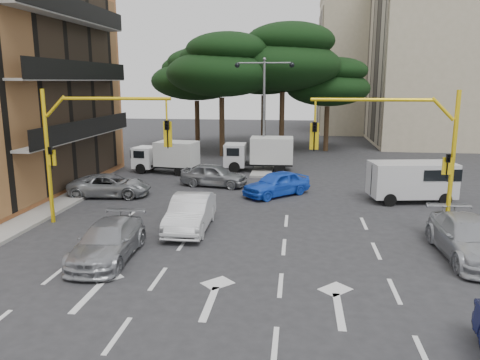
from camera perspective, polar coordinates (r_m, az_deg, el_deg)
The scene contains 20 objects.
ground at distance 18.62m, azimuth -0.84°, elevation -7.90°, with size 120.00×120.00×0.00m, color #28282B.
median_strip at distance 34.01m, azimuth 2.86°, elevation 1.39°, with size 1.40×6.00×0.15m, color gray.
apartment_beige_far at distance 62.27m, azimuth 17.27°, elevation 13.35°, with size 16.20×12.15×16.70m.
pine_left_near at distance 39.82m, azimuth -2.20°, elevation 13.83°, with size 9.15×9.15×10.23m.
pine_center at distance 41.36m, azimuth 5.34°, elevation 14.69°, with size 9.98×9.98×11.16m.
pine_left_far at distance 44.30m, azimuth -5.27°, elevation 12.71°, with size 8.32×8.32×9.30m.
pine_right at distance 43.37m, azimuth 10.77°, elevation 11.66°, with size 7.49×7.49×8.37m.
pine_back at distance 46.43m, azimuth 2.99°, elevation 13.57°, with size 9.15×9.15×10.23m.
signal_mast_right at distance 19.97m, azimuth 19.74°, elevation 4.24°, with size 5.79×0.37×6.00m.
signal_mast_left at distance 21.56m, azimuth -18.40°, elevation 4.86°, with size 5.79×0.37×6.00m.
street_lamp_center at distance 33.44m, azimuth 2.95°, elevation 10.44°, with size 4.16×0.36×7.77m.
car_white_hatch at distance 20.37m, azimuth -6.05°, elevation -4.00°, with size 1.58×4.53×1.49m, color silver.
car_blue_compact at distance 26.27m, azimuth 4.49°, elevation -0.43°, with size 1.64×4.06×1.38m, color blue.
car_silver_wagon at distance 17.68m, azimuth -15.79°, elevation -7.20°, with size 1.86×4.58×1.33m, color #94969B.
car_silver_cross_a at distance 27.05m, azimuth -15.57°, elevation -0.64°, with size 2.06×4.46×1.24m, color gray.
car_silver_cross_b at distance 28.64m, azimuth -3.18°, elevation 0.63°, with size 1.64×4.08×1.39m, color gray.
car_silver_parked at distance 19.02m, azimuth 26.14°, elevation -6.42°, with size 2.04×5.02×1.46m, color #A7AAAF.
van_white at distance 26.47m, azimuth 20.19°, elevation -0.19°, with size 1.96×4.34×2.17m, color silver, non-canonical shape.
box_truck_a at distance 33.04m, azimuth -9.01°, elevation 2.78°, with size 1.91×4.54×2.23m, color white, non-canonical shape.
box_truck_b at distance 33.34m, azimuth 2.36°, elevation 3.17°, with size 2.08×4.94×2.43m, color silver, non-canonical shape.
Camera 1 is at (2.42, -17.34, 6.35)m, focal length 35.00 mm.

